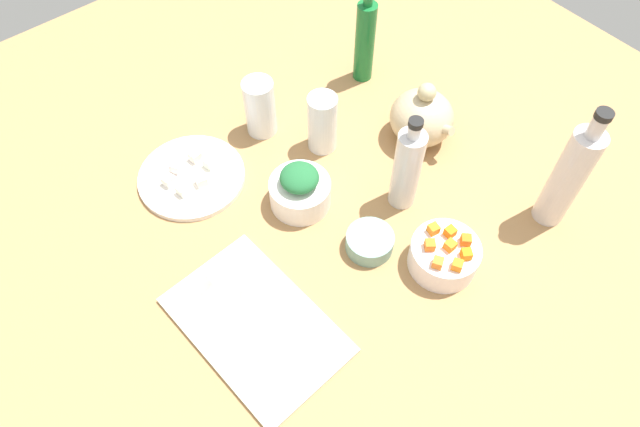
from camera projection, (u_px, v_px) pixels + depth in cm
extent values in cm
cube|color=#A77B4B|center=(320.00, 232.00, 114.65)|extent=(190.00, 190.00, 3.00)
cube|color=silver|center=(256.00, 325.00, 101.26)|extent=(32.99, 22.18, 1.00)
cylinder|color=white|center=(192.00, 177.00, 119.89)|extent=(22.23, 22.23, 1.20)
cylinder|color=white|center=(300.00, 193.00, 114.43)|extent=(12.30, 12.30, 6.16)
cylinder|color=white|center=(444.00, 256.00, 106.37)|extent=(12.94, 12.94, 5.93)
cylinder|color=#729E91|center=(370.00, 242.00, 109.37)|extent=(9.22, 9.22, 3.73)
ellipsoid|color=tan|center=(422.00, 118.00, 122.30)|extent=(13.72, 13.47, 11.68)
sphere|color=#C1B486|center=(427.00, 92.00, 116.22)|extent=(3.84, 3.84, 3.84)
cylinder|color=tan|center=(443.00, 129.00, 118.56)|extent=(5.38, 2.00, 3.93)
cylinder|color=silver|center=(567.00, 179.00, 105.61)|extent=(5.99, 5.99, 23.31)
cylinder|color=silver|center=(597.00, 127.00, 94.16)|extent=(2.70, 2.70, 4.45)
cylinder|color=black|center=(604.00, 115.00, 91.83)|extent=(3.00, 3.00, 1.20)
cylinder|color=#176B2F|center=(365.00, 43.00, 129.99)|extent=(4.57, 4.57, 19.74)
cylinder|color=silver|center=(407.00, 170.00, 109.63)|extent=(5.45, 5.45, 18.89)
cylinder|color=silver|center=(414.00, 131.00, 100.66)|extent=(2.45, 2.45, 2.85)
cylinder|color=black|center=(416.00, 123.00, 98.99)|extent=(2.73, 2.73, 1.20)
cylinder|color=white|center=(260.00, 107.00, 122.76)|extent=(6.67, 6.67, 13.53)
cylinder|color=white|center=(322.00, 123.00, 119.94)|extent=(6.23, 6.23, 13.89)
cube|color=orange|center=(466.00, 254.00, 102.11)|extent=(2.49, 2.49, 1.80)
cube|color=orange|center=(450.00, 232.00, 104.76)|extent=(1.85, 1.85, 1.80)
cube|color=orange|center=(438.00, 263.00, 101.11)|extent=(2.47, 2.47, 1.80)
cube|color=orange|center=(430.00, 245.00, 103.18)|extent=(2.53, 2.53, 1.80)
cube|color=orange|center=(433.00, 229.00, 105.12)|extent=(2.11, 2.11, 1.80)
cube|color=orange|center=(457.00, 265.00, 100.84)|extent=(2.45, 2.45, 1.80)
cube|color=orange|center=(450.00, 245.00, 103.12)|extent=(1.84, 1.84, 1.80)
cube|color=orange|center=(466.00, 240.00, 103.79)|extent=(2.55, 2.55, 1.80)
ellipsoid|color=#226535|center=(299.00, 178.00, 110.32)|extent=(9.99, 9.97, 3.81)
cube|color=white|center=(176.00, 167.00, 119.23)|extent=(3.00, 3.00, 2.20)
cube|color=silver|center=(195.00, 156.00, 120.84)|extent=(2.48, 2.48, 2.20)
cube|color=white|center=(183.00, 190.00, 115.85)|extent=(2.49, 2.49, 2.20)
cube|color=white|center=(201.00, 180.00, 117.20)|extent=(2.55, 2.55, 2.20)
cube|color=white|center=(210.00, 163.00, 119.86)|extent=(2.55, 2.55, 2.20)
cube|color=white|center=(168.00, 180.00, 117.22)|extent=(2.60, 2.60, 2.20)
pyramid|color=beige|center=(244.00, 294.00, 102.60)|extent=(7.38, 7.35, 2.74)
pyramid|color=beige|center=(260.00, 362.00, 95.55)|extent=(5.40, 5.50, 2.73)
pyramid|color=beige|center=(247.00, 330.00, 98.70)|extent=(6.10, 5.69, 2.70)
pyramid|color=beige|center=(300.00, 324.00, 99.37)|extent=(5.68, 5.65, 2.59)
pyramid|color=beige|center=(214.00, 286.00, 103.53)|extent=(5.67, 5.20, 2.59)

